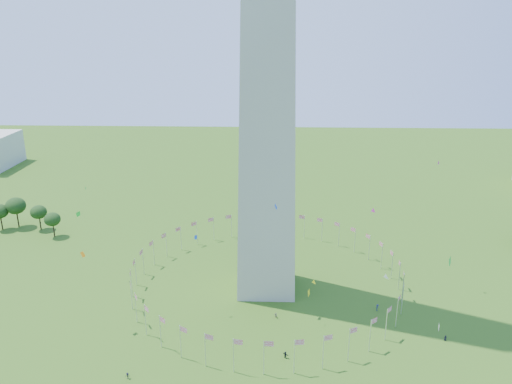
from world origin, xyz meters
TOP-DOWN VIEW (x-y plane):
  - flag_ring at (-0.00, 50.00)m, footprint 80.24×80.24m
  - kites_aloft at (2.89, 28.95)m, footprint 108.62×66.56m

SIDE VIEW (x-z plane):
  - flag_ring at x=0.00m, z-range 0.00..9.00m
  - kites_aloft at x=2.89m, z-range 2.56..36.88m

